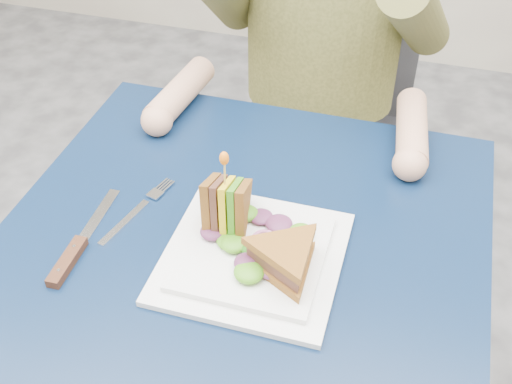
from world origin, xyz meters
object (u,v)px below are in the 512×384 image
(chair, at_px, (325,101))
(fork, at_px, (136,212))
(sandwich_flat, at_px, (285,258))
(table, at_px, (241,274))
(sandwich_upright, at_px, (226,207))
(plate, at_px, (253,256))
(knife, at_px, (74,252))

(chair, height_order, fork, chair)
(chair, height_order, sandwich_flat, chair)
(table, xyz_separation_m, sandwich_upright, (-0.02, 0.01, 0.13))
(table, distance_m, chair, 0.72)
(plate, xyz_separation_m, fork, (-0.21, 0.05, -0.01))
(knife, bearing_deg, sandwich_flat, 7.46)
(chair, distance_m, sandwich_flat, 0.82)
(fork, distance_m, knife, 0.12)
(plate, bearing_deg, table, 131.47)
(chair, xyz_separation_m, sandwich_upright, (-0.02, -0.71, 0.24))
(plate, height_order, sandwich_upright, sandwich_upright)
(table, bearing_deg, chair, 90.00)
(plate, bearing_deg, fork, 167.89)
(chair, distance_m, plate, 0.78)
(plate, height_order, sandwich_flat, sandwich_flat)
(plate, bearing_deg, chair, 92.46)
(plate, relative_size, sandwich_upright, 1.74)
(fork, bearing_deg, table, -2.80)
(plate, relative_size, sandwich_flat, 1.48)
(sandwich_upright, bearing_deg, sandwich_flat, -32.35)
(sandwich_upright, xyz_separation_m, fork, (-0.16, 0.00, -0.05))
(chair, bearing_deg, knife, -105.62)
(chair, height_order, sandwich_upright, chair)
(chair, distance_m, sandwich_upright, 0.75)
(table, xyz_separation_m, sandwich_flat, (0.09, -0.06, 0.12))
(knife, bearing_deg, table, 24.23)
(sandwich_upright, relative_size, fork, 0.84)
(table, xyz_separation_m, chair, (0.00, 0.71, -0.11))
(sandwich_flat, bearing_deg, fork, 165.20)
(sandwich_flat, relative_size, sandwich_upright, 1.17)
(sandwich_upright, bearing_deg, knife, -151.53)
(sandwich_upright, relative_size, knife, 0.67)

